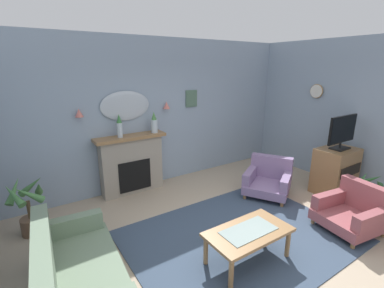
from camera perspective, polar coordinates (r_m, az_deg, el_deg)
The scene contains 20 objects.
floor at distance 4.24m, azimuth 12.00°, elevation -20.35°, with size 7.30×6.39×0.10m, color tan.
wall_back at distance 5.73m, azimuth -6.94°, elevation 6.48°, with size 7.30×0.10×2.99m, color #8C9EB2.
wall_right at distance 6.25m, azimuth 34.16°, elevation 4.60°, with size 0.10×6.39×2.99m, color #8C9EB2.
patterned_rug at distance 4.32m, azimuth 10.07°, elevation -18.54°, with size 3.20×2.40×0.01m, color #38475B.
fireplace at distance 5.49m, azimuth -12.47°, elevation -4.23°, with size 1.36×0.36×1.16m.
mantel_vase_centre at distance 5.18m, azimuth -14.95°, elevation 3.73°, with size 0.10×0.10×0.44m.
mantel_vase_left at distance 5.44m, azimuth -7.94°, elevation 4.29°, with size 0.13×0.13×0.42m.
wall_mirror at distance 5.34m, azimuth -13.77°, elevation 7.77°, with size 0.96×0.06×0.56m, color #B2BCC6.
wall_sconce_left at distance 5.08m, azimuth -22.59°, elevation 6.02°, with size 0.14×0.14×0.14m, color #D17066.
wall_sconce_right at distance 5.65m, azimuth -5.37°, elevation 8.07°, with size 0.14×0.14×0.14m, color #D17066.
wall_clock at distance 6.68m, azimuth 24.63°, elevation 10.02°, with size 0.04×0.31×0.31m.
framed_picture at distance 6.02m, azimuth -0.14°, elevation 9.50°, with size 0.28×0.03×0.36m, color #4C6B56.
coffee_table at distance 3.70m, azimuth 11.72°, elevation -18.07°, with size 1.10×0.60×0.45m.
floral_couch at distance 3.49m, azimuth -23.95°, elevation -22.94°, with size 0.98×1.77×0.76m.
armchair_by_coffee_table at distance 5.57m, azimuth 15.71°, elevation -7.08°, with size 1.11×1.11×0.71m.
armchair_near_fireplace at distance 4.95m, azimuth 30.74°, elevation -11.92°, with size 0.93×0.92×0.71m.
tv_cabinet at distance 6.09m, azimuth 27.79°, elevation -4.93°, with size 0.80×0.57×0.90m.
tv_flatscreen at distance 5.87m, azimuth 28.98°, elevation 2.31°, with size 0.84×0.24×0.65m.
potted_plant_corner_palm at distance 4.76m, azimuth -31.02°, elevation -11.34°, with size 0.58×0.58×0.89m.
potted_plant_small_fern at distance 5.74m, azimuth 32.97°, elevation -8.54°, with size 0.37×0.36×0.65m.
Camera 1 is at (-2.52, -2.32, 2.44)m, focal length 25.46 mm.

